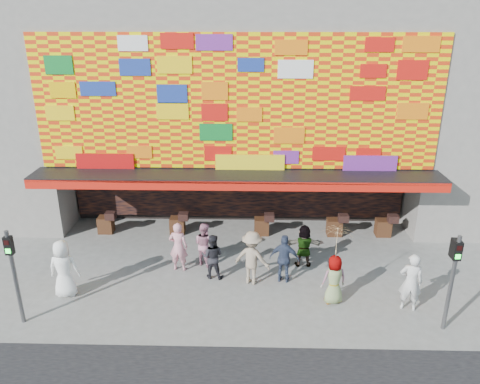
{
  "coord_description": "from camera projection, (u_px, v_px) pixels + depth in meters",
  "views": [
    {
      "loc": [
        0.56,
        -12.97,
        8.62
      ],
      "look_at": [
        0.17,
        2.0,
        2.86
      ],
      "focal_mm": 35.0,
      "sensor_mm": 36.0,
      "label": 1
    }
  ],
  "objects": [
    {
      "name": "ped_b",
      "position": [
        178.0,
        247.0,
        16.46
      ],
      "size": [
        0.71,
        0.51,
        1.83
      ],
      "primitive_type": "imported",
      "rotation": [
        0.0,
        0.0,
        3.03
      ],
      "color": "pink",
      "rests_on": "ground"
    },
    {
      "name": "ped_d",
      "position": [
        252.0,
        258.0,
        15.64
      ],
      "size": [
        1.4,
        1.1,
        1.9
      ],
      "primitive_type": "imported",
      "rotation": [
        0.0,
        0.0,
        2.77
      ],
      "color": "gray",
      "rests_on": "ground"
    },
    {
      "name": "ped_e",
      "position": [
        284.0,
        259.0,
        15.75
      ],
      "size": [
        1.08,
        0.62,
        1.73
      ],
      "primitive_type": "imported",
      "rotation": [
        0.0,
        0.0,
        2.94
      ],
      "color": "#333E59",
      "rests_on": "ground"
    },
    {
      "name": "ped_g",
      "position": [
        334.0,
        280.0,
        14.61
      ],
      "size": [
        0.9,
        0.7,
        1.63
      ],
      "primitive_type": "imported",
      "rotation": [
        0.0,
        0.0,
        3.39
      ],
      "color": "gray",
      "rests_on": "ground"
    },
    {
      "name": "ped_a",
      "position": [
        64.0,
        269.0,
        14.94
      ],
      "size": [
        0.97,
        0.65,
        1.95
      ],
      "primitive_type": "imported",
      "rotation": [
        0.0,
        0.0,
        3.18
      ],
      "color": "white",
      "rests_on": "ground"
    },
    {
      "name": "ped_i",
      "position": [
        204.0,
        244.0,
        16.87
      ],
      "size": [
        1.0,
        0.96,
        1.63
      ],
      "primitive_type": "imported",
      "rotation": [
        0.0,
        0.0,
        2.52
      ],
      "color": "#B9788F",
      "rests_on": "ground"
    },
    {
      "name": "ped_f",
      "position": [
        304.0,
        246.0,
        16.79
      ],
      "size": [
        1.47,
        0.48,
        1.59
      ],
      "primitive_type": "imported",
      "rotation": [
        0.0,
        0.0,
        3.15
      ],
      "color": "gray",
      "rests_on": "ground"
    },
    {
      "name": "ped_c",
      "position": [
        212.0,
        256.0,
        16.03
      ],
      "size": [
        0.86,
        0.71,
        1.61
      ],
      "primitive_type": "imported",
      "rotation": [
        0.0,
        0.0,
        3.0
      ],
      "color": "#232228",
      "rests_on": "ground"
    },
    {
      "name": "ground",
      "position": [
        233.0,
        296.0,
        15.21
      ],
      "size": [
        90.0,
        90.0,
        0.0
      ],
      "primitive_type": "plane",
      "color": "slate",
      "rests_on": "ground"
    },
    {
      "name": "ped_h",
      "position": [
        411.0,
        282.0,
        14.23
      ],
      "size": [
        0.77,
        0.59,
        1.9
      ],
      "primitive_type": "imported",
      "rotation": [
        0.0,
        0.0,
        2.94
      ],
      "color": "silver",
      "rests_on": "ground"
    },
    {
      "name": "shop_building",
      "position": [
        240.0,
        93.0,
        20.96
      ],
      "size": [
        15.2,
        9.4,
        10.0
      ],
      "color": "gray",
      "rests_on": "ground"
    },
    {
      "name": "signal_left",
      "position": [
        13.0,
        267.0,
        13.29
      ],
      "size": [
        0.22,
        0.2,
        3.0
      ],
      "color": "#59595B",
      "rests_on": "ground"
    },
    {
      "name": "parasol",
      "position": [
        337.0,
        241.0,
        14.13
      ],
      "size": [
        1.29,
        1.3,
        1.88
      ],
      "color": "beige",
      "rests_on": "ground"
    },
    {
      "name": "signal_right",
      "position": [
        453.0,
        273.0,
        12.99
      ],
      "size": [
        0.22,
        0.2,
        3.0
      ],
      "color": "#59595B",
      "rests_on": "ground"
    }
  ]
}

